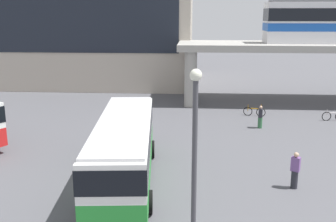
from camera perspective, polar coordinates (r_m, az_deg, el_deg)
ground_plane at (r=29.60m, az=-3.89°, el=-2.05°), size 120.00×120.00×0.00m
station_building at (r=49.61m, az=-10.38°, el=13.29°), size 23.07×15.96×15.60m
bus_main at (r=19.15m, az=-6.32°, el=-4.81°), size 3.55×11.23×3.22m
bicycle_silver at (r=33.30m, az=22.76°, el=-0.68°), size 1.79×0.23×1.04m
bicycle_orange at (r=32.89m, az=12.37°, el=-0.08°), size 1.75×0.51×1.04m
pedestrian_at_kerb at (r=29.39m, az=13.19°, el=-0.94°), size 0.35×0.45×1.65m
pedestrian_by_bike_rack at (r=19.80m, az=17.88°, el=-8.29°), size 0.48×0.42×1.80m
lamp_post at (r=11.89m, az=3.84°, el=-6.97°), size 0.36×0.36×6.58m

